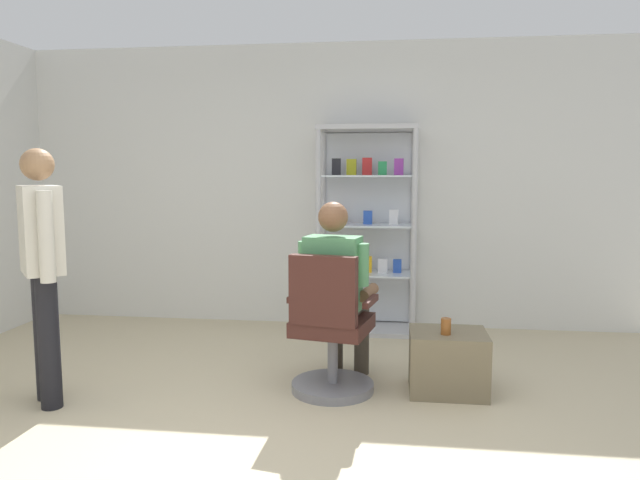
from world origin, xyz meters
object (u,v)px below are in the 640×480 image
object	(u,v)px
storage_crate	(448,362)
tea_glass	(446,326)
display_cabinet_main	(367,228)
office_chair	(330,337)
standing_customer	(42,260)
seated_shopkeeper	(338,285)

from	to	relation	value
storage_crate	tea_glass	size ratio (longest dim) A/B	4.68
display_cabinet_main	office_chair	world-z (taller)	display_cabinet_main
standing_customer	tea_glass	bearing A→B (deg)	10.32
display_cabinet_main	seated_shopkeeper	size ratio (longest dim) A/B	1.47
office_chair	standing_customer	size ratio (longest dim) A/B	0.59
storage_crate	standing_customer	world-z (taller)	standing_customer
office_chair	seated_shopkeeper	bearing A→B (deg)	78.89
storage_crate	standing_customer	xyz separation A→B (m)	(-2.57, -0.53, 0.73)
display_cabinet_main	office_chair	distance (m)	1.76
display_cabinet_main	office_chair	bearing A→B (deg)	-95.49
tea_glass	seated_shopkeeper	bearing A→B (deg)	173.35
seated_shopkeeper	storage_crate	world-z (taller)	seated_shopkeeper
storage_crate	office_chair	bearing A→B (deg)	-169.96
seated_shopkeeper	standing_customer	size ratio (longest dim) A/B	0.79
display_cabinet_main	tea_glass	bearing A→B (deg)	-69.24
storage_crate	tea_glass	xyz separation A→B (m)	(-0.02, -0.06, 0.26)
office_chair	tea_glass	world-z (taller)	office_chair
tea_glass	office_chair	bearing A→B (deg)	-174.35
display_cabinet_main	storage_crate	size ratio (longest dim) A/B	3.71
storage_crate	seated_shopkeeper	bearing A→B (deg)	178.38
office_chair	seated_shopkeeper	size ratio (longest dim) A/B	0.74
storage_crate	standing_customer	bearing A→B (deg)	-168.41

